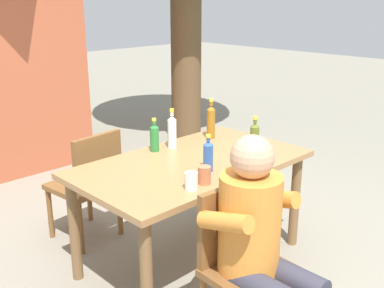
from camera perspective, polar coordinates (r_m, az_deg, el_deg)
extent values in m
plane|color=gray|center=(3.43, 0.00, -14.09)|extent=(24.00, 24.00, 0.00)
cube|color=#A37547|center=(3.10, 0.00, -2.46)|extent=(1.58, 0.91, 0.04)
cylinder|color=brown|center=(2.60, -5.67, -16.19)|extent=(0.07, 0.07, 0.72)
cylinder|color=brown|center=(3.54, 12.64, -6.88)|extent=(0.07, 0.07, 0.72)
cylinder|color=brown|center=(3.15, -14.38, -10.29)|extent=(0.07, 0.07, 0.72)
cylinder|color=brown|center=(3.96, 3.59, -3.77)|extent=(0.07, 0.07, 0.72)
cube|color=brown|center=(2.50, 7.80, -15.82)|extent=(0.47, 0.47, 0.04)
cube|color=brown|center=(2.50, 4.58, -9.59)|extent=(0.42, 0.07, 0.42)
cylinder|color=brown|center=(2.85, 7.31, -16.61)|extent=(0.04, 0.04, 0.41)
cube|color=brown|center=(3.64, -13.34, -5.01)|extent=(0.48, 0.48, 0.04)
cube|color=brown|center=(3.41, -11.56, -2.32)|extent=(0.42, 0.08, 0.42)
cylinder|color=brown|center=(3.97, -12.61, -6.51)|extent=(0.04, 0.04, 0.41)
cylinder|color=brown|center=(3.78, -17.17, -8.22)|extent=(0.04, 0.04, 0.41)
cylinder|color=brown|center=(3.70, -8.93, -8.14)|extent=(0.04, 0.04, 0.41)
cylinder|color=brown|center=(3.49, -13.64, -10.12)|extent=(0.04, 0.04, 0.41)
cylinder|color=orange|center=(2.39, 7.13, -9.77)|extent=(0.32, 0.32, 0.52)
sphere|color=tan|center=(2.25, 7.48, -1.62)|extent=(0.22, 0.22, 0.22)
cylinder|color=orange|center=(2.22, 4.10, -9.61)|extent=(0.09, 0.31, 0.16)
cylinder|color=#383847|center=(2.49, 11.98, -15.82)|extent=(0.14, 0.40, 0.14)
cylinder|color=orange|center=(2.49, 9.95, -6.70)|extent=(0.09, 0.31, 0.16)
cylinder|color=#566623|center=(3.24, 7.74, 0.46)|extent=(0.06, 0.06, 0.19)
cone|color=#566623|center=(3.21, 7.82, 2.34)|extent=(0.06, 0.06, 0.03)
cylinder|color=#566623|center=(3.21, 7.84, 2.81)|extent=(0.03, 0.03, 0.03)
cylinder|color=yellow|center=(3.20, 7.86, 3.23)|extent=(0.03, 0.03, 0.02)
cylinder|color=#2D56A3|center=(2.90, 2.01, -1.74)|extent=(0.06, 0.06, 0.17)
cone|color=#2D56A3|center=(2.87, 2.04, 0.12)|extent=(0.06, 0.06, 0.02)
cylinder|color=#2D56A3|center=(2.86, 2.04, 0.57)|extent=(0.03, 0.03, 0.02)
cylinder|color=yellow|center=(2.85, 2.05, 0.99)|extent=(0.03, 0.03, 0.02)
cylinder|color=#287A38|center=(3.28, -4.67, 0.58)|extent=(0.06, 0.06, 0.17)
cone|color=#287A38|center=(3.25, -4.71, 2.25)|extent=(0.06, 0.06, 0.02)
cylinder|color=#287A38|center=(3.24, -4.72, 2.67)|extent=(0.03, 0.03, 0.02)
cylinder|color=yellow|center=(3.24, -4.73, 3.04)|extent=(0.03, 0.03, 0.02)
cylinder|color=#996019|center=(3.57, 2.35, 2.49)|extent=(0.06, 0.06, 0.23)
cone|color=#996019|center=(3.54, 2.38, 4.51)|extent=(0.06, 0.06, 0.03)
cylinder|color=#996019|center=(3.53, 2.38, 5.01)|extent=(0.03, 0.03, 0.03)
cylinder|color=yellow|center=(3.52, 2.39, 5.46)|extent=(0.03, 0.03, 0.03)
cylinder|color=white|center=(3.34, -2.49, 1.25)|extent=(0.06, 0.06, 0.21)
cone|color=white|center=(3.30, -2.52, 3.25)|extent=(0.06, 0.06, 0.03)
cylinder|color=white|center=(3.30, -2.52, 3.74)|extent=(0.03, 0.03, 0.03)
cylinder|color=yellow|center=(3.29, -2.53, 4.19)|extent=(0.03, 0.03, 0.02)
cylinder|color=#BC6B47|center=(2.71, 1.53, -3.87)|extent=(0.08, 0.08, 0.11)
cylinder|color=white|center=(2.63, -0.09, -4.61)|extent=(0.08, 0.08, 0.10)
cylinder|color=brown|center=(5.90, -0.75, 12.37)|extent=(0.38, 0.38, 2.51)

